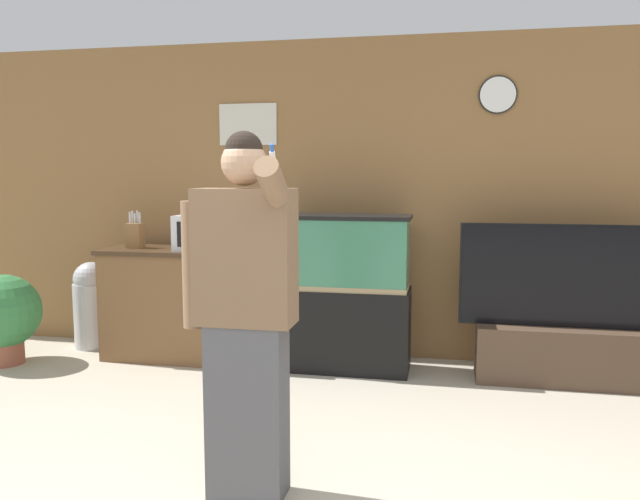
% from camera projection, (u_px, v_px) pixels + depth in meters
% --- Properties ---
extents(wall_back_paneled, '(10.00, 0.08, 2.60)m').
position_uv_depth(wall_back_paneled, '(373.00, 200.00, 5.12)').
color(wall_back_paneled, olive).
rests_on(wall_back_paneled, ground_plane).
extents(counter_island, '(1.25, 0.55, 0.91)m').
position_uv_depth(counter_island, '(181.00, 303.00, 5.13)').
color(counter_island, brown).
rests_on(counter_island, ground_plane).
extents(microwave, '(0.50, 0.38, 0.28)m').
position_uv_depth(microwave, '(210.00, 233.00, 4.99)').
color(microwave, silver).
rests_on(microwave, counter_island).
extents(knife_block, '(0.12, 0.11, 0.31)m').
position_uv_depth(knife_block, '(135.00, 235.00, 5.13)').
color(knife_block, brown).
rests_on(knife_block, counter_island).
extents(aquarium_on_stand, '(1.01, 0.43, 1.20)m').
position_uv_depth(aquarium_on_stand, '(344.00, 293.00, 4.81)').
color(aquarium_on_stand, black).
rests_on(aquarium_on_stand, ground_plane).
extents(tv_on_stand, '(1.60, 0.40, 1.16)m').
position_uv_depth(tv_on_stand, '(571.00, 337.00, 4.51)').
color(tv_on_stand, '#4C3828').
rests_on(tv_on_stand, ground_plane).
extents(person_standing, '(0.54, 0.40, 1.70)m').
position_uv_depth(person_standing, '(244.00, 311.00, 2.86)').
color(person_standing, '#515156').
rests_on(person_standing, ground_plane).
extents(potted_plant, '(0.59, 0.59, 0.72)m').
position_uv_depth(potted_plant, '(3.00, 314.00, 4.96)').
color(potted_plant, brown).
rests_on(potted_plant, ground_plane).
extents(trash_bin, '(0.31, 0.31, 0.75)m').
position_uv_depth(trash_bin, '(92.00, 304.00, 5.45)').
color(trash_bin, '#B7B7BC').
rests_on(trash_bin, ground_plane).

